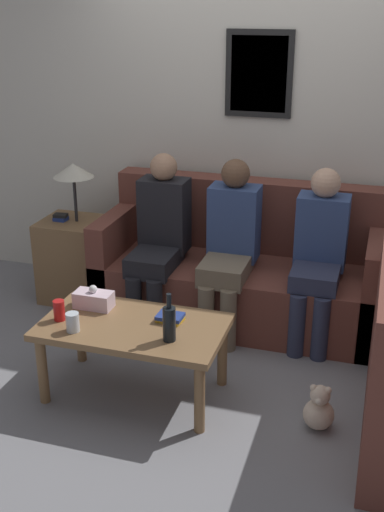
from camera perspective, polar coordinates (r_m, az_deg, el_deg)
ground_plane at (r=4.40m, az=2.75°, el=-8.01°), size 16.00×16.00×0.00m
wall_back at (r=4.81m, az=5.89°, el=11.13°), size 9.00×0.08×2.60m
couch_main at (r=4.69m, az=4.37°, el=-1.51°), size 2.02×0.82×0.97m
coffee_table at (r=3.75m, az=-5.23°, el=-6.89°), size 1.06×0.60×0.46m
side_table_with_lamp at (r=5.03m, az=-10.52°, el=0.23°), size 0.44×0.44×1.08m
wine_bottle at (r=3.49m, az=-2.04°, el=-5.96°), size 0.07×0.07×0.28m
drinking_glass at (r=3.66m, az=-10.57°, el=-5.80°), size 0.08×0.08×0.11m
book_stack at (r=3.72m, az=-1.96°, el=-5.50°), size 0.16×0.12×0.04m
soda_can at (r=3.79m, az=-11.73°, el=-4.75°), size 0.07×0.07×0.12m
tissue_box at (r=3.91m, az=-8.73°, el=-3.83°), size 0.23×0.12×0.14m
person_left at (r=4.54m, az=-2.93°, el=1.94°), size 0.34×0.61×1.20m
person_middle at (r=4.40m, az=3.40°, el=1.25°), size 0.34×0.60×1.20m
person_right at (r=4.35m, az=11.21°, el=0.46°), size 0.34×0.57×1.17m
teddy_bear at (r=3.66m, az=11.22°, el=-13.26°), size 0.17×0.17×0.27m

